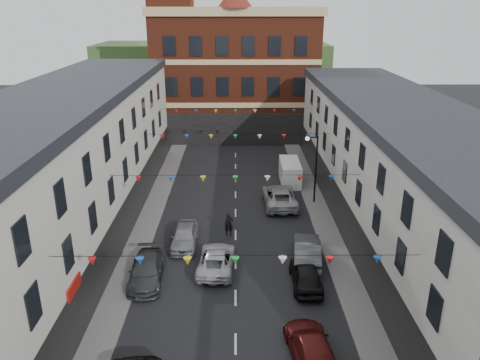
{
  "coord_description": "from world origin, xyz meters",
  "views": [
    {
      "loc": [
        0.05,
        -23.25,
        15.98
      ],
      "look_at": [
        0.35,
        9.49,
        3.84
      ],
      "focal_mm": 35.0,
      "sensor_mm": 36.0,
      "label": 1
    }
  ],
  "objects_px": {
    "car_right_d": "(306,275)",
    "pedestrian": "(229,224)",
    "car_right_c": "(311,348)",
    "car_left_d": "(146,271)",
    "moving_car": "(217,259)",
    "car_right_f": "(279,196)",
    "white_van": "(290,172)",
    "car_right_e": "(307,251)",
    "car_left_e": "(185,236)",
    "street_lamp": "(313,160)"
  },
  "relations": [
    {
      "from": "car_right_d",
      "to": "pedestrian",
      "type": "xyz_separation_m",
      "value": [
        -4.77,
        6.73,
        0.19
      ]
    },
    {
      "from": "car_right_d",
      "to": "pedestrian",
      "type": "relative_size",
      "value": 2.34
    },
    {
      "from": "car_right_c",
      "to": "pedestrian",
      "type": "relative_size",
      "value": 2.67
    },
    {
      "from": "car_left_d",
      "to": "car_right_d",
      "type": "relative_size",
      "value": 1.13
    },
    {
      "from": "car_right_d",
      "to": "moving_car",
      "type": "xyz_separation_m",
      "value": [
        -5.5,
        2.03,
        -0.05
      ]
    },
    {
      "from": "car_right_d",
      "to": "pedestrian",
      "type": "distance_m",
      "value": 8.25
    },
    {
      "from": "car_right_c",
      "to": "car_right_f",
      "type": "distance_m",
      "value": 18.83
    },
    {
      "from": "moving_car",
      "to": "white_van",
      "type": "distance_m",
      "value": 17.21
    },
    {
      "from": "car_right_c",
      "to": "pedestrian",
      "type": "bearing_deg",
      "value": -77.96
    },
    {
      "from": "car_right_e",
      "to": "pedestrian",
      "type": "bearing_deg",
      "value": -29.47
    },
    {
      "from": "car_left_d",
      "to": "car_right_e",
      "type": "height_order",
      "value": "car_right_e"
    },
    {
      "from": "pedestrian",
      "to": "car_left_e",
      "type": "bearing_deg",
      "value": -163.18
    },
    {
      "from": "car_right_e",
      "to": "moving_car",
      "type": "bearing_deg",
      "value": 15.02
    },
    {
      "from": "street_lamp",
      "to": "car_left_d",
      "type": "height_order",
      "value": "street_lamp"
    },
    {
      "from": "moving_car",
      "to": "car_right_f",
      "type": "bearing_deg",
      "value": -111.66
    },
    {
      "from": "street_lamp",
      "to": "car_right_e",
      "type": "xyz_separation_m",
      "value": [
        -1.8,
        -9.86,
        -3.1
      ]
    },
    {
      "from": "car_right_c",
      "to": "moving_car",
      "type": "distance_m",
      "value": 9.74
    },
    {
      "from": "car_right_c",
      "to": "white_van",
      "type": "height_order",
      "value": "white_van"
    },
    {
      "from": "car_right_e",
      "to": "white_van",
      "type": "bearing_deg",
      "value": -85.19
    },
    {
      "from": "car_left_d",
      "to": "car_right_f",
      "type": "xyz_separation_m",
      "value": [
        9.25,
        11.75,
        0.1
      ]
    },
    {
      "from": "car_left_d",
      "to": "moving_car",
      "type": "xyz_separation_m",
      "value": [
        4.27,
        1.38,
        -0.02
      ]
    },
    {
      "from": "car_right_c",
      "to": "white_van",
      "type": "relative_size",
      "value": 1.05
    },
    {
      "from": "car_right_c",
      "to": "street_lamp",
      "type": "bearing_deg",
      "value": -103.96
    },
    {
      "from": "car_left_e",
      "to": "car_right_f",
      "type": "relative_size",
      "value": 0.76
    },
    {
      "from": "car_left_e",
      "to": "car_right_e",
      "type": "bearing_deg",
      "value": -14.77
    },
    {
      "from": "street_lamp",
      "to": "car_right_c",
      "type": "distance_m",
      "value": 19.68
    },
    {
      "from": "car_right_c",
      "to": "moving_car",
      "type": "xyz_separation_m",
      "value": [
        -4.83,
        8.47,
        -0.03
      ]
    },
    {
      "from": "moving_car",
      "to": "white_van",
      "type": "bearing_deg",
      "value": -108.14
    },
    {
      "from": "car_left_d",
      "to": "car_right_c",
      "type": "relative_size",
      "value": 0.99
    },
    {
      "from": "car_right_d",
      "to": "car_left_d",
      "type": "bearing_deg",
      "value": -3.72
    },
    {
      "from": "car_right_e",
      "to": "street_lamp",
      "type": "bearing_deg",
      "value": -93.63
    },
    {
      "from": "car_right_f",
      "to": "car_left_e",
      "type": "bearing_deg",
      "value": 42.1
    },
    {
      "from": "street_lamp",
      "to": "pedestrian",
      "type": "xyz_separation_m",
      "value": [
        -7.04,
        -6.03,
        -2.98
      ]
    },
    {
      "from": "car_left_d",
      "to": "car_left_e",
      "type": "relative_size",
      "value": 1.11
    },
    {
      "from": "car_left_e",
      "to": "pedestrian",
      "type": "bearing_deg",
      "value": 26.91
    },
    {
      "from": "car_left_d",
      "to": "car_right_f",
      "type": "distance_m",
      "value": 14.95
    },
    {
      "from": "car_right_e",
      "to": "car_right_f",
      "type": "relative_size",
      "value": 0.84
    },
    {
      "from": "car_left_d",
      "to": "car_right_e",
      "type": "bearing_deg",
      "value": 9.71
    },
    {
      "from": "car_left_d",
      "to": "car_right_e",
      "type": "xyz_separation_m",
      "value": [
        10.25,
        2.25,
        0.1
      ]
    },
    {
      "from": "car_right_c",
      "to": "car_right_d",
      "type": "xyz_separation_m",
      "value": [
        0.68,
        6.44,
        0.02
      ]
    },
    {
      "from": "pedestrian",
      "to": "car_right_f",
      "type": "bearing_deg",
      "value": 43.72
    },
    {
      "from": "street_lamp",
      "to": "white_van",
      "type": "relative_size",
      "value": 1.28
    },
    {
      "from": "pedestrian",
      "to": "moving_car",
      "type": "bearing_deg",
      "value": -108.29
    },
    {
      "from": "moving_car",
      "to": "car_left_e",
      "type": "bearing_deg",
      "value": -49.2
    },
    {
      "from": "street_lamp",
      "to": "car_right_e",
      "type": "distance_m",
      "value": 10.5
    },
    {
      "from": "car_left_d",
      "to": "car_left_e",
      "type": "xyz_separation_m",
      "value": [
        1.9,
        4.55,
        0.04
      ]
    },
    {
      "from": "car_right_d",
      "to": "car_right_e",
      "type": "bearing_deg",
      "value": -99.14
    },
    {
      "from": "car_right_e",
      "to": "car_right_d",
      "type": "bearing_deg",
      "value": 87.51
    },
    {
      "from": "car_right_f",
      "to": "white_van",
      "type": "bearing_deg",
      "value": -107.37
    },
    {
      "from": "car_right_d",
      "to": "car_right_e",
      "type": "height_order",
      "value": "car_right_e"
    }
  ]
}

